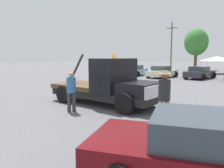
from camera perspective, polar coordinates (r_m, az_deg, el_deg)
ground_plane at (r=11.04m, az=-2.08°, el=-5.22°), size 160.00×160.00×0.00m
tow_truck at (r=10.65m, az=-0.60°, el=-0.41°), size 5.86×2.40×2.51m
foreground_car at (r=4.47m, az=26.95°, el=-16.08°), size 5.23×3.40×1.34m
person_near_truck at (r=7.61m, az=13.49°, el=-2.45°), size 0.42×0.42×1.89m
person_at_hood at (r=9.42m, az=-10.61°, el=-1.27°), size 0.39×0.39×1.74m
parked_car_skyblue at (r=28.02m, az=6.10°, el=3.55°), size 2.82×4.48×1.34m
parked_car_cream at (r=25.59m, az=12.90°, el=3.08°), size 2.67×4.57×1.34m
parked_car_charcoal at (r=25.60m, az=21.93°, el=2.75°), size 2.71×4.83×1.34m
canopy_tent_white at (r=34.13m, az=25.76°, el=5.99°), size 3.59×3.59×2.47m
tree_left at (r=42.67m, az=21.14°, el=10.14°), size 4.16×4.16×7.43m
traffic_cone at (r=14.47m, az=-3.21°, el=-1.27°), size 0.40×0.40×0.55m
utility_pole at (r=44.59m, az=15.26°, el=9.91°), size 2.20×0.24×8.97m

